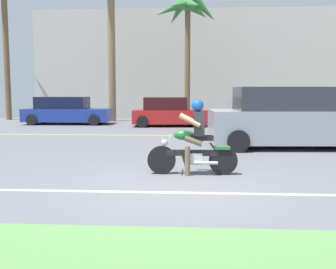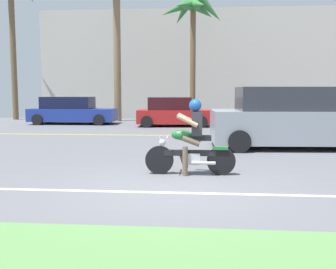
{
  "view_description": "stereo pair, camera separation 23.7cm",
  "coord_description": "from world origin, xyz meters",
  "px_view_note": "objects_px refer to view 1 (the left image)",
  "views": [
    {
      "loc": [
        0.26,
        -6.93,
        1.72
      ],
      "look_at": [
        -0.38,
        3.17,
        0.62
      ],
      "focal_mm": 42.52,
      "sensor_mm": 36.0,
      "label": 1
    },
    {
      "loc": [
        0.5,
        -6.92,
        1.72
      ],
      "look_at": [
        -0.38,
        3.17,
        0.62
      ],
      "focal_mm": 42.52,
      "sensor_mm": 36.0,
      "label": 2
    }
  ],
  "objects_px": {
    "suv_nearby": "(292,118)",
    "parked_car_0": "(66,111)",
    "parked_car_2": "(268,110)",
    "motorcyclist": "(193,143)",
    "parked_car_1": "(168,113)",
    "palm_tree_1": "(187,13)"
  },
  "relations": [
    {
      "from": "suv_nearby",
      "to": "parked_car_0",
      "type": "distance_m",
      "value": 12.7
    },
    {
      "from": "parked_car_2",
      "to": "motorcyclist",
      "type": "bearing_deg",
      "value": -107.16
    },
    {
      "from": "parked_car_0",
      "to": "parked_car_1",
      "type": "height_order",
      "value": "parked_car_0"
    },
    {
      "from": "motorcyclist",
      "to": "suv_nearby",
      "type": "distance_m",
      "value": 5.16
    },
    {
      "from": "parked_car_1",
      "to": "palm_tree_1",
      "type": "height_order",
      "value": "palm_tree_1"
    },
    {
      "from": "motorcyclist",
      "to": "parked_car_2",
      "type": "bearing_deg",
      "value": 72.84
    },
    {
      "from": "suv_nearby",
      "to": "palm_tree_1",
      "type": "height_order",
      "value": "palm_tree_1"
    },
    {
      "from": "suv_nearby",
      "to": "palm_tree_1",
      "type": "xyz_separation_m",
      "value": [
        -3.39,
        10.91,
        5.24
      ]
    },
    {
      "from": "suv_nearby",
      "to": "parked_car_2",
      "type": "distance_m",
      "value": 8.23
    },
    {
      "from": "parked_car_0",
      "to": "parked_car_1",
      "type": "xyz_separation_m",
      "value": [
        5.45,
        -0.87,
        -0.0
      ]
    },
    {
      "from": "suv_nearby",
      "to": "parked_car_2",
      "type": "height_order",
      "value": "suv_nearby"
    },
    {
      "from": "parked_car_0",
      "to": "palm_tree_1",
      "type": "relative_size",
      "value": 0.61
    },
    {
      "from": "suv_nearby",
      "to": "parked_car_1",
      "type": "distance_m",
      "value": 8.47
    },
    {
      "from": "motorcyclist",
      "to": "suv_nearby",
      "type": "xyz_separation_m",
      "value": [
        3.02,
        4.17,
        0.24
      ]
    },
    {
      "from": "parked_car_0",
      "to": "parked_car_1",
      "type": "relative_size",
      "value": 1.2
    },
    {
      "from": "parked_car_0",
      "to": "parked_car_1",
      "type": "distance_m",
      "value": 5.51
    },
    {
      "from": "motorcyclist",
      "to": "parked_car_0",
      "type": "bearing_deg",
      "value": 118.36
    },
    {
      "from": "parked_car_0",
      "to": "parked_car_2",
      "type": "xyz_separation_m",
      "value": [
        10.49,
        -0.01,
        0.11
      ]
    },
    {
      "from": "parked_car_2",
      "to": "palm_tree_1",
      "type": "xyz_separation_m",
      "value": [
        -4.19,
        2.72,
        5.36
      ]
    },
    {
      "from": "motorcyclist",
      "to": "suv_nearby",
      "type": "bearing_deg",
      "value": 54.15
    },
    {
      "from": "parked_car_1",
      "to": "palm_tree_1",
      "type": "bearing_deg",
      "value": 76.54
    },
    {
      "from": "parked_car_0",
      "to": "palm_tree_1",
      "type": "bearing_deg",
      "value": 23.26
    }
  ]
}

